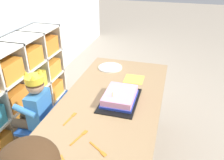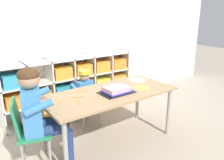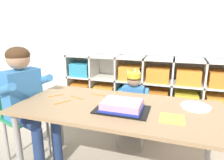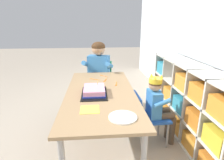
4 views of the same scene
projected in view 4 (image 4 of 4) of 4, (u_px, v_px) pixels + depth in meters
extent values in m
plane|color=tan|center=(102.00, 144.00, 2.07)|extent=(16.00, 16.00, 0.00)
cube|color=silver|center=(210.00, 107.00, 2.00)|extent=(2.01, 0.01, 0.85)
cube|color=silver|center=(164.00, 80.00, 2.93)|extent=(0.02, 0.32, 0.85)
cube|color=silver|center=(172.00, 87.00, 2.62)|extent=(0.02, 0.32, 0.85)
cube|color=silver|center=(183.00, 96.00, 2.30)|extent=(0.02, 0.32, 0.85)
cube|color=silver|center=(197.00, 108.00, 1.99)|extent=(0.02, 0.32, 0.85)
cube|color=silver|center=(216.00, 124.00, 1.68)|extent=(0.02, 0.32, 0.85)
cube|color=silver|center=(192.00, 140.00, 2.12)|extent=(2.01, 0.32, 0.02)
cube|color=silver|center=(195.00, 119.00, 2.03)|extent=(2.01, 0.32, 0.02)
cube|color=silver|center=(199.00, 96.00, 1.95)|extent=(2.01, 0.32, 0.02)
cube|color=silver|center=(202.00, 70.00, 1.86)|extent=(2.01, 0.32, 0.02)
cube|color=orange|center=(174.00, 113.00, 2.56)|extent=(0.26, 0.26, 0.17)
cube|color=orange|center=(185.00, 126.00, 2.24)|extent=(0.26, 0.26, 0.17)
cube|color=orange|center=(199.00, 143.00, 1.93)|extent=(0.26, 0.26, 0.17)
cube|color=orange|center=(167.00, 86.00, 2.79)|extent=(0.26, 0.26, 0.17)
cube|color=orange|center=(176.00, 94.00, 2.47)|extent=(0.26, 0.26, 0.17)
cube|color=teal|center=(188.00, 105.00, 2.16)|extent=(0.26, 0.26, 0.17)
cube|color=orange|center=(203.00, 119.00, 1.85)|extent=(0.26, 0.26, 0.17)
cube|color=teal|center=(168.00, 68.00, 2.70)|extent=(0.26, 0.26, 0.17)
cube|color=orange|center=(191.00, 82.00, 2.08)|extent=(0.26, 0.26, 0.17)
cube|color=orange|center=(208.00, 93.00, 1.76)|extent=(0.26, 0.26, 0.17)
cube|color=#A37F56|center=(100.00, 93.00, 1.88)|extent=(1.51, 0.69, 0.03)
cylinder|color=#9E9993|center=(79.00, 96.00, 2.61)|extent=(0.04, 0.04, 0.61)
cylinder|color=#9E9993|center=(119.00, 95.00, 2.66)|extent=(0.04, 0.04, 0.61)
cube|color=#1E4CA8|center=(152.00, 117.00, 2.02)|extent=(0.32, 0.35, 0.03)
cube|color=#1E4CA8|center=(138.00, 106.00, 1.95)|extent=(0.29, 0.07, 0.26)
cylinder|color=gray|center=(167.00, 136.00, 1.97)|extent=(0.02, 0.02, 0.30)
cylinder|color=gray|center=(159.00, 123.00, 2.20)|extent=(0.02, 0.02, 0.30)
cylinder|color=gray|center=(142.00, 138.00, 1.93)|extent=(0.02, 0.02, 0.30)
cylinder|color=gray|center=(136.00, 125.00, 2.17)|extent=(0.02, 0.02, 0.30)
cube|color=#3D7FBC|center=(154.00, 104.00, 1.97)|extent=(0.21, 0.12, 0.29)
sphere|color=tan|center=(155.00, 85.00, 1.91)|extent=(0.13, 0.13, 0.13)
ellipsoid|color=#472D19|center=(155.00, 83.00, 1.90)|extent=(0.14, 0.14, 0.10)
cylinder|color=yellow|center=(156.00, 80.00, 1.89)|extent=(0.14, 0.14, 0.05)
cone|color=yellow|center=(161.00, 76.00, 1.88)|extent=(0.04, 0.04, 0.04)
cone|color=yellow|center=(155.00, 78.00, 1.82)|extent=(0.04, 0.04, 0.04)
cone|color=yellow|center=(152.00, 75.00, 1.92)|extent=(0.04, 0.04, 0.04)
cylinder|color=brown|center=(165.00, 116.00, 1.96)|extent=(0.08, 0.21, 0.07)
cylinder|color=brown|center=(160.00, 111.00, 2.08)|extent=(0.08, 0.21, 0.07)
cylinder|color=brown|center=(172.00, 131.00, 2.03)|extent=(0.06, 0.06, 0.32)
cylinder|color=brown|center=(167.00, 125.00, 2.15)|extent=(0.06, 0.06, 0.32)
cylinder|color=#3D7FBC|center=(163.00, 103.00, 1.84)|extent=(0.05, 0.17, 0.10)
cylinder|color=#3D7FBC|center=(154.00, 94.00, 2.07)|extent=(0.05, 0.17, 0.10)
cube|color=#238451|center=(99.00, 84.00, 2.76)|extent=(0.38, 0.41, 0.03)
cube|color=#238451|center=(102.00, 71.00, 2.84)|extent=(0.16, 0.32, 0.31)
cylinder|color=gray|center=(88.00, 100.00, 2.75)|extent=(0.02, 0.02, 0.41)
cylinder|color=gray|center=(106.00, 101.00, 2.69)|extent=(0.02, 0.02, 0.41)
cylinder|color=gray|center=(93.00, 94.00, 2.96)|extent=(0.02, 0.02, 0.41)
cylinder|color=gray|center=(110.00, 95.00, 2.91)|extent=(0.02, 0.02, 0.41)
cube|color=#3D7FBC|center=(99.00, 70.00, 2.70)|extent=(0.24, 0.33, 0.42)
sphere|color=tan|center=(98.00, 49.00, 2.60)|extent=(0.19, 0.19, 0.19)
ellipsoid|color=#472D19|center=(98.00, 47.00, 2.59)|extent=(0.19, 0.19, 0.14)
cylinder|color=navy|center=(90.00, 84.00, 2.63)|extent=(0.32, 0.18, 0.10)
cylinder|color=navy|center=(102.00, 85.00, 2.59)|extent=(0.32, 0.18, 0.10)
cylinder|color=navy|center=(87.00, 104.00, 2.56)|extent=(0.08, 0.08, 0.43)
cylinder|color=navy|center=(100.00, 106.00, 2.53)|extent=(0.08, 0.08, 0.43)
cylinder|color=#3D7FBC|center=(86.00, 64.00, 2.65)|extent=(0.26, 0.13, 0.14)
cylinder|color=#3D7FBC|center=(109.00, 65.00, 2.58)|extent=(0.26, 0.13, 0.14)
cube|color=black|center=(94.00, 93.00, 1.82)|extent=(0.38, 0.25, 0.01)
cube|color=#EF9EC6|center=(94.00, 90.00, 1.81)|extent=(0.27, 0.20, 0.06)
cube|color=#283DB2|center=(94.00, 92.00, 1.82)|extent=(0.28, 0.21, 0.02)
cylinder|color=#EFCC4C|center=(98.00, 83.00, 1.87)|extent=(0.01, 0.01, 0.04)
cylinder|color=white|center=(123.00, 117.00, 1.37)|extent=(0.21, 0.21, 0.01)
cube|color=#F4DB4C|center=(90.00, 109.00, 1.50)|extent=(0.16, 0.16, 0.00)
cube|color=orange|center=(96.00, 79.00, 2.27)|extent=(0.06, 0.09, 0.00)
cube|color=orange|center=(91.00, 79.00, 2.30)|extent=(0.04, 0.04, 0.00)
cube|color=orange|center=(116.00, 83.00, 2.13)|extent=(0.10, 0.02, 0.00)
cube|color=orange|center=(116.00, 85.00, 2.06)|extent=(0.04, 0.03, 0.00)
cube|color=orange|center=(105.00, 76.00, 2.40)|extent=(0.07, 0.07, 0.00)
cube|color=orange|center=(101.00, 75.00, 2.45)|extent=(0.04, 0.04, 0.00)
cube|color=orange|center=(106.00, 80.00, 2.25)|extent=(0.10, 0.04, 0.00)
cube|color=orange|center=(104.00, 82.00, 2.19)|extent=(0.04, 0.03, 0.00)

